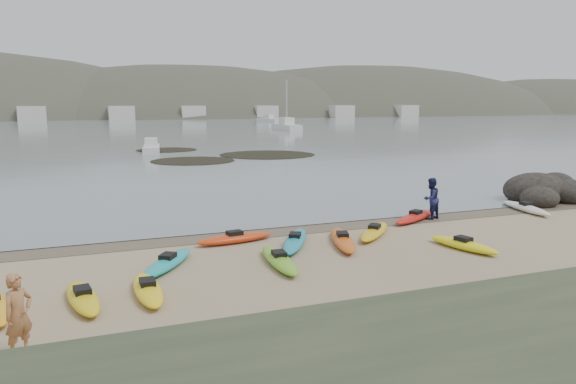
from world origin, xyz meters
name	(u,v)px	position (x,y,z in m)	size (l,w,h in m)	color
ground	(288,227)	(0.00, 0.00, 0.00)	(600.00, 600.00, 0.00)	tan
wet_sand	(291,229)	(0.00, -0.30, 0.00)	(60.00, 60.00, 0.00)	brown
water	(80,112)	(0.00, 300.00, 0.01)	(1200.00, 1200.00, 0.00)	slate
kayaks	(307,246)	(-0.75, -3.70, 0.17)	(23.68, 8.75, 0.34)	yellow
person_west	(18,315)	(-9.55, -9.10, 0.88)	(0.64, 0.42, 1.76)	#AF7346
person_east	(431,199)	(6.52, -0.80, 0.93)	(0.91, 0.71, 1.86)	#1B2050
rock_cluster	(547,196)	(15.23, 0.97, 0.24)	(5.30, 3.90, 1.80)	black
kelp_mats	(222,155)	(5.69, 31.73, 0.03)	(16.43, 19.10, 0.04)	black
moored_boats	(123,129)	(0.83, 79.03, 0.56)	(89.18, 85.50, 1.25)	silver
far_hills	(198,157)	(39.38, 193.97, -15.93)	(550.00, 135.00, 80.00)	#384235
far_town	(118,113)	(6.00, 145.00, 2.00)	(199.00, 5.00, 4.00)	beige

